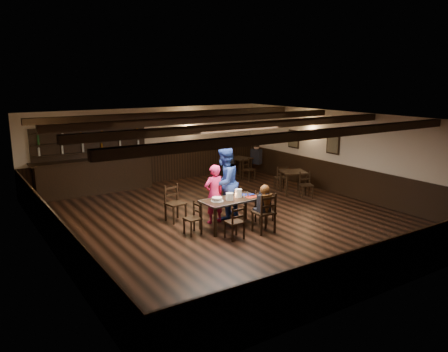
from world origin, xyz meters
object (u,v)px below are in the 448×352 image
woman_pink (214,194)px  bar_counter (94,171)px  dining_table (231,202)px  man_blue (224,183)px  chair_near_right (266,210)px  chair_near_left (236,220)px  cake (217,199)px

woman_pink → bar_counter: size_ratio=0.39×
dining_table → man_blue: 0.83m
man_blue → chair_near_right: bearing=74.4°
chair_near_left → man_blue: man_blue is taller
chair_near_right → woman_pink: size_ratio=0.65×
woman_pink → bar_counter: bar_counter is taller
dining_table → chair_near_left: bearing=-116.2°
cake → dining_table: bearing=-4.5°
chair_near_left → woman_pink: 1.39m
man_blue → chair_near_left: bearing=43.3°
cake → chair_near_left: bearing=-88.3°
chair_near_left → cake: bearing=91.7°
chair_near_left → woman_pink: bearing=80.5°
chair_near_left → woman_pink: woman_pink is taller
woman_pink → man_blue: size_ratio=0.79×
dining_table → chair_near_left: 0.88m
bar_counter → dining_table: bearing=-71.2°
chair_near_left → bar_counter: size_ratio=0.21×
chair_near_right → woman_pink: woman_pink is taller
chair_near_right → dining_table: bearing=120.5°
chair_near_left → man_blue: (0.64, 1.50, 0.50)m
dining_table → chair_near_right: size_ratio=1.56×
chair_near_right → man_blue: size_ratio=0.51×
man_blue → bar_counter: size_ratio=0.50×
woman_pink → cake: woman_pink is taller
chair_near_left → woman_pink: (0.22, 1.34, 0.29)m
cake → bar_counter: (-1.43, 5.34, -0.07)m
chair_near_left → bar_counter: 6.31m
dining_table → woman_pink: size_ratio=1.01×
dining_table → woman_pink: woman_pink is taller
woman_pink → bar_counter: 5.08m
dining_table → chair_near_left: size_ratio=1.89×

